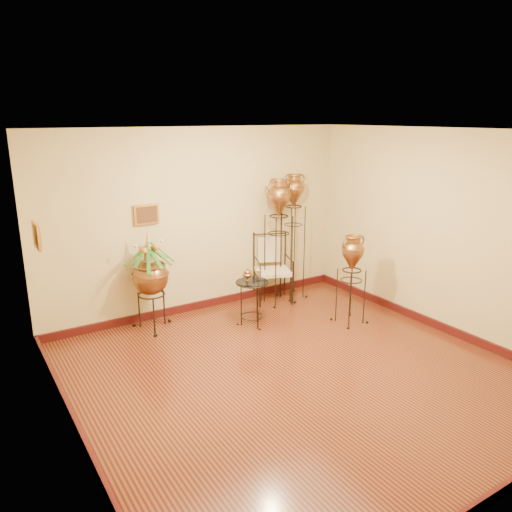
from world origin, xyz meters
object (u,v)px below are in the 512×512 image
planter_urn (150,273)px  armchair (273,269)px  amphora_tall (293,235)px  side_table (252,302)px  amphora_mid (278,241)px

planter_urn → armchair: size_ratio=1.36×
planter_urn → amphora_tall: bearing=0.0°
amphora_tall → side_table: 1.55m
amphora_tall → armchair: (-0.39, 0.00, -0.51)m
amphora_tall → amphora_mid: size_ratio=1.02×
planter_urn → amphora_mid: bearing=-2.6°
armchair → side_table: bearing=-120.3°
amphora_tall → armchair: amphora_tall is taller
amphora_tall → side_table: size_ratio=2.45×
amphora_mid → planter_urn: bearing=177.4°
amphora_mid → side_table: (-0.85, -0.57, -0.68)m
amphora_mid → planter_urn: amphora_mid is taller
amphora_tall → amphora_mid: bearing=-165.0°
side_table → planter_urn: bearing=152.2°
amphora_tall → planter_urn: amphora_tall is taller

